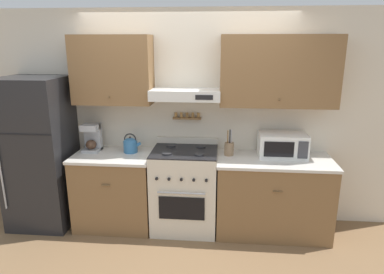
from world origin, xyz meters
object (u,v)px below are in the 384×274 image
tea_kettle (131,145)px  utensil_crock (229,148)px  microwave (282,145)px  stove_range (185,189)px  refrigerator (39,153)px  coffee_maker (92,137)px

tea_kettle → utensil_crock: size_ratio=0.77×
microwave → utensil_crock: bearing=-178.3°
stove_range → microwave: size_ratio=1.95×
refrigerator → utensil_crock: size_ratio=5.92×
tea_kettle → microwave: bearing=0.6°
utensil_crock → refrigerator: bearing=-177.0°
refrigerator → microwave: (2.85, 0.14, 0.14)m
tea_kettle → coffee_maker: size_ratio=0.70×
coffee_maker → microwave: (2.25, -0.01, -0.03)m
stove_range → microwave: 1.25m
microwave → utensil_crock: size_ratio=1.77×
coffee_maker → stove_range: bearing=-6.0°
refrigerator → tea_kettle: size_ratio=7.73×
stove_range → refrigerator: refrigerator is taller
microwave → utensil_crock: utensil_crock is taller
tea_kettle → coffee_maker: 0.48m
tea_kettle → refrigerator: bearing=-173.8°
utensil_crock → stove_range: bearing=-169.6°
tea_kettle → utensil_crock: (1.17, 0.00, -0.01)m
refrigerator → tea_kettle: bearing=6.2°
refrigerator → tea_kettle: (1.08, 0.12, 0.10)m
refrigerator → coffee_maker: bearing=13.4°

